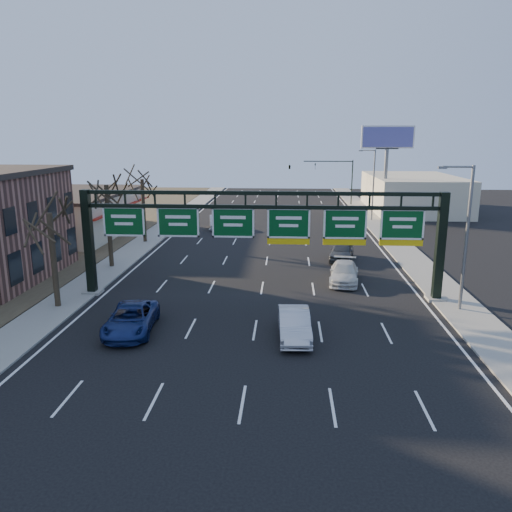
# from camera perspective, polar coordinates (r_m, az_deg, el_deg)

# --- Properties ---
(ground) EXTENTS (160.00, 160.00, 0.00)m
(ground) POSITION_cam_1_polar(r_m,az_deg,el_deg) (26.63, -0.41, -10.05)
(ground) COLOR black
(ground) RESTS_ON ground
(sidewalk_left) EXTENTS (3.00, 120.00, 0.12)m
(sidewalk_left) POSITION_cam_1_polar(r_m,az_deg,el_deg) (47.84, -14.17, 0.35)
(sidewalk_left) COLOR gray
(sidewalk_left) RESTS_ON ground
(sidewalk_right) EXTENTS (3.00, 120.00, 0.12)m
(sidewalk_right) POSITION_cam_1_polar(r_m,az_deg,el_deg) (46.92, 17.16, -0.11)
(sidewalk_right) COLOR gray
(sidewalk_right) RESTS_ON ground
(dirt_strip_left) EXTENTS (21.00, 120.00, 0.06)m
(dirt_strip_left) POSITION_cam_1_polar(r_m,az_deg,el_deg) (52.84, -26.87, 0.48)
(dirt_strip_left) COLOR #473D2B
(dirt_strip_left) RESTS_ON ground
(lane_markings) EXTENTS (21.60, 120.00, 0.01)m
(lane_markings) POSITION_cam_1_polar(r_m,az_deg,el_deg) (45.63, 1.34, 0.06)
(lane_markings) COLOR white
(lane_markings) RESTS_ON ground
(sign_gantry) EXTENTS (24.60, 1.20, 7.20)m
(sign_gantry) POSITION_cam_1_polar(r_m,az_deg,el_deg) (32.93, 0.83, 3.01)
(sign_gantry) COLOR black
(sign_gantry) RESTS_ON ground
(cream_strip) EXTENTS (10.90, 18.40, 4.70)m
(cream_strip) POSITION_cam_1_polar(r_m,az_deg,el_deg) (58.75, -19.77, 4.65)
(cream_strip) COLOR #B8B198
(cream_strip) RESTS_ON ground
(building_right_distant) EXTENTS (12.00, 20.00, 5.00)m
(building_right_distant) POSITION_cam_1_polar(r_m,az_deg,el_deg) (76.99, 17.44, 6.87)
(building_right_distant) COLOR #B8B198
(building_right_distant) RESTS_ON ground
(tree_gantry) EXTENTS (3.60, 3.60, 8.48)m
(tree_gantry) POSITION_cam_1_polar(r_m,az_deg,el_deg) (32.92, -22.74, 6.33)
(tree_gantry) COLOR #33291C
(tree_gantry) RESTS_ON sidewalk_left
(tree_mid) EXTENTS (3.60, 3.60, 9.24)m
(tree_mid) POSITION_cam_1_polar(r_m,az_deg,el_deg) (42.02, -16.85, 9.17)
(tree_mid) COLOR #33291C
(tree_mid) RESTS_ON sidewalk_left
(tree_far) EXTENTS (3.60, 3.60, 8.86)m
(tree_far) POSITION_cam_1_polar(r_m,az_deg,el_deg) (51.52, -12.97, 9.70)
(tree_far) COLOR #33291C
(tree_far) RESTS_ON sidewalk_left
(streetlight_near) EXTENTS (2.15, 0.22, 9.00)m
(streetlight_near) POSITION_cam_1_polar(r_m,az_deg,el_deg) (32.67, 22.78, 2.66)
(streetlight_near) COLOR slate
(streetlight_near) RESTS_ON sidewalk_right
(streetlight_far) EXTENTS (2.15, 0.22, 9.00)m
(streetlight_far) POSITION_cam_1_polar(r_m,az_deg,el_deg) (65.47, 13.17, 8.33)
(streetlight_far) COLOR slate
(streetlight_far) RESTS_ON sidewalk_right
(billboard_right) EXTENTS (7.00, 0.50, 12.00)m
(billboard_right) POSITION_cam_1_polar(r_m,az_deg,el_deg) (70.60, 14.76, 11.84)
(billboard_right) COLOR slate
(billboard_right) RESTS_ON ground
(traffic_signal_mast) EXTENTS (10.16, 0.54, 7.00)m
(traffic_signal_mast) POSITION_cam_1_polar(r_m,az_deg,el_deg) (79.60, 6.54, 9.77)
(traffic_signal_mast) COLOR black
(traffic_signal_mast) RESTS_ON ground
(car_blue_suv) EXTENTS (2.92, 5.54, 1.49)m
(car_blue_suv) POSITION_cam_1_polar(r_m,az_deg,el_deg) (28.84, -14.09, -6.99)
(car_blue_suv) COLOR navy
(car_blue_suv) RESTS_ON ground
(car_silver_sedan) EXTENTS (1.87, 4.78, 1.55)m
(car_silver_sedan) POSITION_cam_1_polar(r_m,az_deg,el_deg) (27.23, 4.39, -7.78)
(car_silver_sedan) COLOR #B8B8BE
(car_silver_sedan) RESTS_ON ground
(car_white_wagon) EXTENTS (2.67, 5.27, 1.47)m
(car_white_wagon) POSITION_cam_1_polar(r_m,az_deg,el_deg) (37.81, 10.03, -1.87)
(car_white_wagon) COLOR silver
(car_white_wagon) RESTS_ON ground
(car_grey_far) EXTENTS (2.76, 4.99, 1.61)m
(car_grey_far) POSITION_cam_1_polar(r_m,az_deg,el_deg) (44.49, 9.77, 0.57)
(car_grey_far) COLOR #404245
(car_grey_far) RESTS_ON ground
(car_silver_distant) EXTENTS (2.43, 4.88, 1.54)m
(car_silver_distant) POSITION_cam_1_polar(r_m,az_deg,el_deg) (58.83, -4.49, 3.85)
(car_silver_distant) COLOR #B7B7BC
(car_silver_distant) RESTS_ON ground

